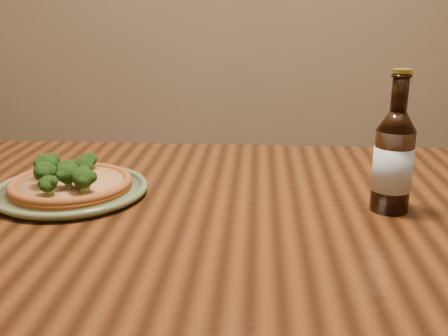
# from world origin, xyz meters

# --- Properties ---
(table) EXTENTS (1.60, 0.90, 0.75)m
(table) POSITION_xyz_m (0.00, 0.10, 0.66)
(table) COLOR #4D2810
(table) RESTS_ON ground
(plate) EXTENTS (0.31, 0.31, 0.02)m
(plate) POSITION_xyz_m (-0.18, 0.12, 0.76)
(plate) COLOR #5F6F4C
(plate) RESTS_ON table
(pizza) EXTENTS (0.25, 0.25, 0.07)m
(pizza) POSITION_xyz_m (-0.18, 0.12, 0.78)
(pizza) COLOR #9C5123
(pizza) RESTS_ON plate
(beer_bottle) EXTENTS (0.07, 0.07, 0.26)m
(beer_bottle) POSITION_xyz_m (0.44, 0.08, 0.85)
(beer_bottle) COLOR black
(beer_bottle) RESTS_ON table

